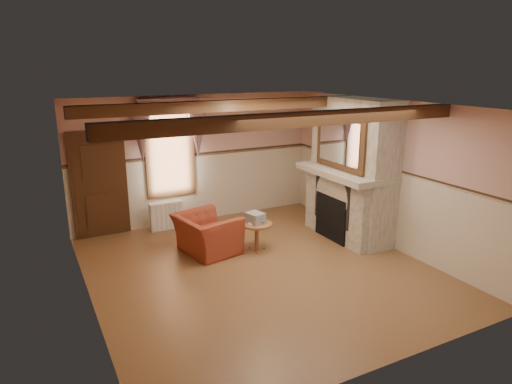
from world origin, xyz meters
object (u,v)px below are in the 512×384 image
oil_lamp (335,159)px  side_table (257,237)px  bowl (353,169)px  mantel_clock (330,159)px  armchair (207,234)px  radiator (166,216)px

oil_lamp → side_table: bearing=-173.5°
oil_lamp → bowl: bearing=-90.0°
mantel_clock → armchair: bearing=-179.9°
bowl → radiator: bearing=143.3°
armchair → side_table: armchair is taller
armchair → mantel_clock: 3.00m
side_table → oil_lamp: (1.91, 0.22, 1.29)m
side_table → mantel_clock: 2.31m
side_table → bowl: size_ratio=1.84×
radiator → bowl: 4.01m
radiator → bowl: bearing=-37.4°
radiator → bowl: bowl is taller
side_table → oil_lamp: 2.31m
mantel_clock → radiator: bearing=153.0°
armchair → bowl: 3.06m
side_table → armchair: bearing=156.6°
armchair → bowl: bearing=-116.0°
bowl → oil_lamp: size_ratio=1.13×
radiator → bowl: (3.08, -2.30, 1.16)m
bowl → side_table: bearing=169.6°
radiator → mantel_clock: mantel_clock is taller
armchair → oil_lamp: oil_lamp is taller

